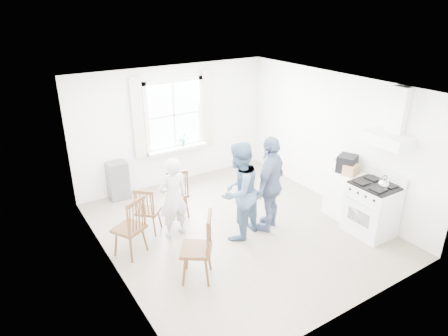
% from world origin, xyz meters
% --- Properties ---
extents(room_shell, '(4.62, 5.12, 2.64)m').
position_xyz_m(room_shell, '(0.00, 0.00, 1.30)').
color(room_shell, gray).
rests_on(room_shell, ground).
extents(window_assembly, '(1.88, 0.24, 1.70)m').
position_xyz_m(window_assembly, '(0.00, 2.45, 1.46)').
color(window_assembly, white).
rests_on(window_assembly, room_shell).
extents(range_hood, '(0.45, 0.76, 0.94)m').
position_xyz_m(range_hood, '(2.07, -1.35, 1.90)').
color(range_hood, white).
rests_on(range_hood, room_shell).
extents(shelf_unit, '(0.40, 0.30, 0.80)m').
position_xyz_m(shelf_unit, '(-1.40, 2.33, 0.40)').
color(shelf_unit, slate).
rests_on(shelf_unit, ground).
extents(gas_stove, '(0.68, 0.76, 1.12)m').
position_xyz_m(gas_stove, '(1.91, -1.35, 0.48)').
color(gas_stove, white).
rests_on(gas_stove, ground).
extents(kettle, '(0.18, 0.18, 0.25)m').
position_xyz_m(kettle, '(1.85, -1.53, 1.04)').
color(kettle, silver).
rests_on(kettle, gas_stove).
extents(low_cabinet, '(0.50, 0.55, 0.90)m').
position_xyz_m(low_cabinet, '(1.98, -0.65, 0.45)').
color(low_cabinet, white).
rests_on(low_cabinet, ground).
extents(stereo_stack, '(0.45, 0.43, 0.31)m').
position_xyz_m(stereo_stack, '(2.00, -0.62, 1.06)').
color(stereo_stack, black).
rests_on(stereo_stack, low_cabinet).
extents(cardboard_box, '(0.34, 0.28, 0.19)m').
position_xyz_m(cardboard_box, '(1.96, -0.77, 0.99)').
color(cardboard_box, '#A97C51').
rests_on(cardboard_box, low_cabinet).
extents(windsor_chair_a, '(0.59, 0.58, 1.04)m').
position_xyz_m(windsor_chair_a, '(-1.85, 0.22, 0.63)').
color(windsor_chair_a, '#4A2C18').
rests_on(windsor_chair_a, ground).
extents(windsor_chair_b, '(0.52, 0.51, 1.00)m').
position_xyz_m(windsor_chair_b, '(-0.71, 0.97, 0.61)').
color(windsor_chair_b, '#4A2C18').
rests_on(windsor_chair_b, ground).
extents(windsor_chair_c, '(0.63, 0.63, 1.09)m').
position_xyz_m(windsor_chair_c, '(-1.19, -0.87, 0.66)').
color(windsor_chair_c, '#4A2C18').
rests_on(windsor_chair_c, ground).
extents(person_left, '(0.56, 0.56, 1.46)m').
position_xyz_m(person_left, '(-1.05, 0.44, 0.73)').
color(person_left, silver).
rests_on(person_left, ground).
extents(person_mid, '(1.09, 1.09, 1.74)m').
position_xyz_m(person_mid, '(-0.12, -0.18, 0.87)').
color(person_mid, '#496688').
rests_on(person_mid, ground).
extents(person_right, '(1.40, 1.40, 1.75)m').
position_xyz_m(person_right, '(0.50, -0.25, 0.88)').
color(person_right, navy).
rests_on(person_right, ground).
extents(potted_plant, '(0.19, 0.19, 0.31)m').
position_xyz_m(potted_plant, '(0.14, 2.36, 1.01)').
color(potted_plant, '#2F6A38').
rests_on(potted_plant, window_assembly).
extents(windsor_chair_d, '(0.52, 0.52, 0.89)m').
position_xyz_m(windsor_chair_d, '(-1.44, 0.73, 0.54)').
color(windsor_chair_d, '#4A2C18').
rests_on(windsor_chair_d, ground).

